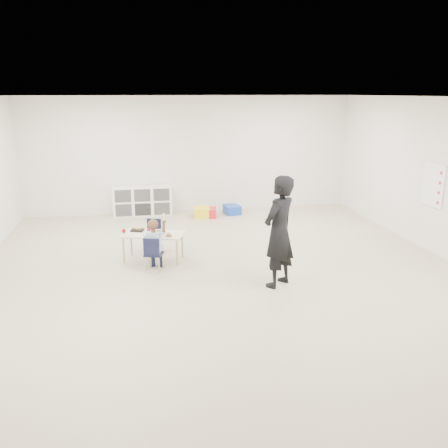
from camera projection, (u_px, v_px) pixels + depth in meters
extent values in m
plane|color=#BEAE92|center=(224.00, 276.00, 7.65)|extent=(9.00, 9.00, 0.00)
plane|color=white|center=(224.00, 97.00, 6.90)|extent=(9.00, 9.00, 0.00)
cube|color=white|center=(190.00, 155.00, 11.54)|extent=(8.00, 0.02, 2.80)
cube|color=white|center=(355.00, 331.00, 3.02)|extent=(8.00, 0.02, 2.80)
cube|color=#FAE7C8|center=(153.00, 234.00, 8.28)|extent=(1.18, 0.84, 0.03)
cube|color=black|center=(158.00, 232.00, 8.30)|extent=(0.26, 0.22, 0.03)
cube|color=black|center=(137.00, 230.00, 8.41)|extent=(0.26, 0.22, 0.03)
cube|color=white|center=(154.00, 233.00, 8.14)|extent=(0.09, 0.09, 0.10)
ellipsoid|color=#B08B48|center=(168.00, 234.00, 8.11)|extent=(0.09, 0.09, 0.07)
sphere|color=maroon|center=(149.00, 230.00, 8.34)|extent=(0.07, 0.07, 0.07)
sphere|color=maroon|center=(124.00, 231.00, 8.29)|extent=(0.07, 0.07, 0.07)
cube|color=white|center=(142.00, 201.00, 11.40)|extent=(1.40, 0.40, 0.70)
cube|color=white|center=(433.00, 185.00, 8.59)|extent=(0.02, 0.60, 0.80)
imported|color=black|center=(279.00, 232.00, 7.08)|extent=(0.74, 0.71, 1.71)
cube|color=red|center=(209.00, 213.00, 11.28)|extent=(0.40, 0.48, 0.21)
cube|color=yellow|center=(202.00, 212.00, 11.27)|extent=(0.38, 0.49, 0.23)
cube|color=#1940BD|center=(232.00, 210.00, 11.56)|extent=(0.40, 0.48, 0.21)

